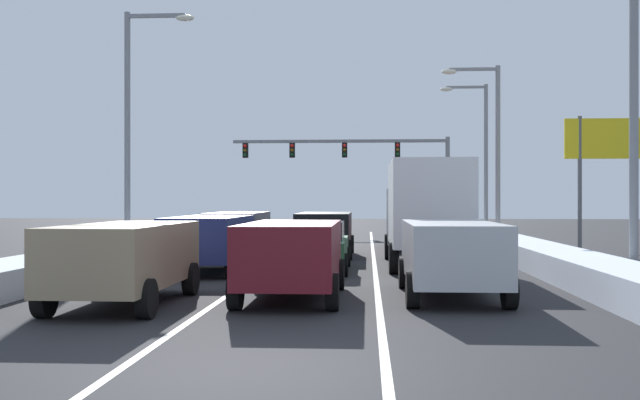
# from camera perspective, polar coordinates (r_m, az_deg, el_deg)

# --- Properties ---
(ground_plane) EXTENTS (120.00, 120.00, 0.00)m
(ground_plane) POSITION_cam_1_polar(r_m,az_deg,el_deg) (24.65, 0.24, -5.03)
(ground_plane) COLOR #28282B
(lane_stripe_between_right_lane_and_center_lane) EXTENTS (0.14, 42.88, 0.01)m
(lane_stripe_between_right_lane_and_center_lane) POSITION_cam_1_polar(r_m,az_deg,el_deg) (28.50, 4.13, -4.34)
(lane_stripe_between_right_lane_and_center_lane) COLOR silver
(lane_stripe_between_right_lane_and_center_lane) RESTS_ON ground
(lane_stripe_between_center_lane_and_left_lane) EXTENTS (0.14, 42.88, 0.01)m
(lane_stripe_between_center_lane_and_left_lane) POSITION_cam_1_polar(r_m,az_deg,el_deg) (28.67, -2.70, -4.31)
(lane_stripe_between_center_lane_and_left_lane) COLOR silver
(lane_stripe_between_center_lane_and_left_lane) RESTS_ON ground
(snow_bank_right_shoulder) EXTENTS (1.69, 42.88, 0.73)m
(snow_bank_right_shoulder) POSITION_cam_1_polar(r_m,az_deg,el_deg) (29.00, 14.68, -3.55)
(snow_bank_right_shoulder) COLOR silver
(snow_bank_right_shoulder) RESTS_ON ground
(snow_bank_left_shoulder) EXTENTS (1.89, 42.88, 0.68)m
(snow_bank_left_shoulder) POSITION_cam_1_polar(r_m,az_deg,el_deg) (29.70, -12.94, -3.52)
(snow_bank_left_shoulder) COLOR silver
(snow_bank_left_shoulder) RESTS_ON ground
(suv_silver_right_lane_nearest) EXTENTS (2.16, 4.90, 1.67)m
(suv_silver_right_lane_nearest) POSITION_cam_1_polar(r_m,az_deg,el_deg) (16.72, 10.04, -3.94)
(suv_silver_right_lane_nearest) COLOR #B7BABF
(suv_silver_right_lane_nearest) RESTS_ON ground
(box_truck_right_lane_second) EXTENTS (2.53, 7.20, 3.36)m
(box_truck_right_lane_second) POSITION_cam_1_polar(r_m,az_deg,el_deg) (24.25, 8.14, -0.62)
(box_truck_right_lane_second) COLOR slate
(box_truck_right_lane_second) RESTS_ON ground
(suv_red_right_lane_third) EXTENTS (2.16, 4.90, 1.67)m
(suv_red_right_lane_third) POSITION_cam_1_polar(r_m,az_deg,el_deg) (32.37, 7.15, -2.02)
(suv_red_right_lane_third) COLOR maroon
(suv_red_right_lane_third) RESTS_ON ground
(suv_maroon_center_lane_nearest) EXTENTS (2.16, 4.90, 1.67)m
(suv_maroon_center_lane_nearest) POSITION_cam_1_polar(r_m,az_deg,el_deg) (16.27, -2.14, -4.06)
(suv_maroon_center_lane_nearest) COLOR maroon
(suv_maroon_center_lane_nearest) RESTS_ON ground
(sedan_green_center_lane_second) EXTENTS (2.00, 4.50, 1.51)m
(sedan_green_center_lane_second) POSITION_cam_1_polar(r_m,az_deg,el_deg) (22.55, -0.29, -3.56)
(sedan_green_center_lane_second) COLOR #1E5633
(sedan_green_center_lane_second) RESTS_ON ground
(suv_black_center_lane_third) EXTENTS (2.16, 4.90, 1.67)m
(suv_black_center_lane_third) POSITION_cam_1_polar(r_m,az_deg,el_deg) (28.42, 0.37, -2.31)
(suv_black_center_lane_third) COLOR black
(suv_black_center_lane_third) RESTS_ON ground
(suv_tan_left_lane_nearest) EXTENTS (2.16, 4.90, 1.67)m
(suv_tan_left_lane_nearest) POSITION_cam_1_polar(r_m,az_deg,el_deg) (15.80, -14.73, -4.18)
(suv_tan_left_lane_nearest) COLOR #937F60
(suv_tan_left_lane_nearest) RESTS_ON ground
(suv_navy_left_lane_second) EXTENTS (2.16, 4.90, 1.67)m
(suv_navy_left_lane_second) POSITION_cam_1_polar(r_m,az_deg,el_deg) (22.43, -8.47, -2.93)
(suv_navy_left_lane_second) COLOR navy
(suv_navy_left_lane_second) RESTS_ON ground
(suv_charcoal_left_lane_third) EXTENTS (2.16, 4.90, 1.67)m
(suv_charcoal_left_lane_third) POSITION_cam_1_polar(r_m,az_deg,el_deg) (29.51, -6.33, -2.22)
(suv_charcoal_left_lane_third) COLOR #38383D
(suv_charcoal_left_lane_third) RESTS_ON ground
(traffic_light_gantry) EXTENTS (14.00, 0.47, 6.20)m
(traffic_light_gantry) POSITION_cam_1_polar(r_m,az_deg,el_deg) (47.97, 3.47, 3.27)
(traffic_light_gantry) COLOR slate
(traffic_light_gantry) RESTS_ON ground
(street_lamp_right_near) EXTENTS (2.66, 0.36, 8.16)m
(street_lamp_right_near) POSITION_cam_1_polar(r_m,az_deg,el_deg) (19.85, 21.95, 7.87)
(street_lamp_right_near) COLOR gray
(street_lamp_right_near) RESTS_ON ground
(street_lamp_right_mid) EXTENTS (2.66, 0.36, 8.28)m
(street_lamp_right_mid) POSITION_cam_1_polar(r_m,az_deg,el_deg) (34.82, 12.92, 4.60)
(street_lamp_right_mid) COLOR gray
(street_lamp_right_mid) RESTS_ON ground
(street_lamp_right_far) EXTENTS (2.66, 0.36, 8.64)m
(street_lamp_right_far) POSITION_cam_1_polar(r_m,az_deg,el_deg) (42.63, 12.16, 4.01)
(street_lamp_right_far) COLOR gray
(street_lamp_right_far) RESTS_ON ground
(street_lamp_left_mid) EXTENTS (2.66, 0.36, 9.23)m
(street_lamp_left_mid) POSITION_cam_1_polar(r_m,az_deg,el_deg) (28.91, -13.95, 6.52)
(street_lamp_left_mid) COLOR gray
(street_lamp_left_mid) RESTS_ON ground
(roadside_sign_right) EXTENTS (3.20, 0.16, 5.50)m
(roadside_sign_right) POSITION_cam_1_polar(r_m,az_deg,el_deg) (31.58, 21.07, 3.37)
(roadside_sign_right) COLOR #59595B
(roadside_sign_right) RESTS_ON ground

